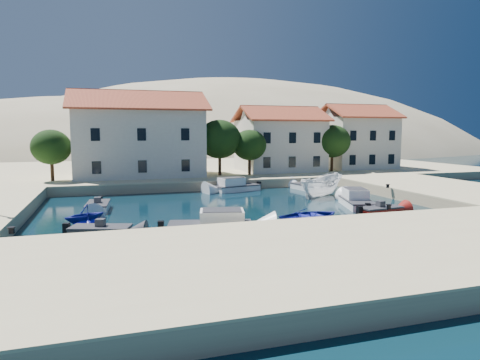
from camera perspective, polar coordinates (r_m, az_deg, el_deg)
name	(u,v)px	position (r m, az deg, el deg)	size (l,w,h in m)	color
ground	(281,236)	(25.40, 5.46, -7.42)	(400.00, 400.00, 0.00)	black
quay_south	(333,256)	(20.07, 12.24, -9.85)	(52.00, 12.00, 1.00)	#CBBB8B
quay_east	(439,191)	(44.81, 25.05, -1.29)	(11.00, 20.00, 1.00)	#CBBB8B
quay_north	(191,170)	(62.05, -6.54, 1.28)	(80.00, 36.00, 1.00)	#CBBB8B
hills	(198,215)	(152.30, -5.63, -4.70)	(254.00, 176.00, 99.00)	tan
building_left	(138,133)	(50.83, -13.39, 6.14)	(14.70, 9.45, 9.70)	beige
building_mid	(280,138)	(56.05, 5.32, 5.58)	(10.50, 8.40, 8.30)	beige
building_right	(356,136)	(62.52, 15.21, 5.70)	(9.45, 8.40, 8.80)	beige
trees	(232,142)	(50.20, -1.05, 5.06)	(37.30, 5.30, 6.45)	#382314
bollards	(297,204)	(29.74, 7.57, -3.13)	(29.36, 9.56, 0.30)	black
motorboat_grey_sw	(101,232)	(26.32, -18.08, -6.56)	(3.71, 2.50, 1.25)	#35363B
cabin_cruiser_south	(210,226)	(25.86, -3.96, -6.08)	(5.39, 3.25, 1.60)	white
rowboat_south	(311,221)	(29.84, 9.45, -5.38)	(3.23, 4.53, 0.94)	navy
motorboat_red_se	(380,211)	(32.99, 18.19, -3.95)	(3.41, 1.83, 1.25)	maroon
cabin_cruiser_east	(357,201)	(35.95, 15.36, -2.73)	(3.36, 5.27, 1.60)	white
boat_east	(321,196)	(40.98, 10.79, -2.17)	(2.19, 5.82, 2.25)	white
motorboat_white_ne	(307,187)	(45.34, 8.90, -0.93)	(2.32, 3.97, 1.25)	white
rowboat_west	(85,223)	(30.43, -19.97, -5.46)	(2.36, 2.73, 1.44)	navy
motorboat_white_west	(98,207)	(34.90, -18.43, -3.41)	(1.94, 3.81, 1.25)	white
cabin_cruiser_north	(237,186)	(43.96, -0.44, -0.85)	(5.08, 3.13, 1.60)	white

